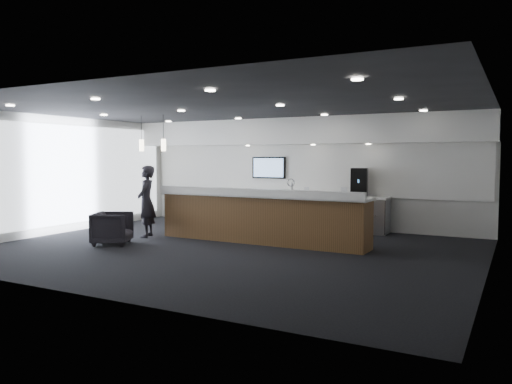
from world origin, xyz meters
The scene contains 27 objects.
ground centered at (0.00, 0.00, 0.00)m, with size 10.00×10.00×0.00m, color black.
ceiling centered at (0.00, 0.00, 3.00)m, with size 10.00×8.00×0.02m, color black.
back_wall centered at (0.00, 4.00, 1.50)m, with size 10.00×0.02×3.00m, color silver.
left_wall centered at (-5.00, 0.00, 1.50)m, with size 0.02×8.00×3.00m, color silver.
right_wall centered at (5.00, 0.00, 1.50)m, with size 0.02×8.00×3.00m, color silver.
soffit_bulkhead centered at (0.00, 3.55, 2.65)m, with size 10.00×0.90×0.70m, color white.
alcove_panel centered at (0.00, 3.97, 1.60)m, with size 9.80×0.06×1.40m, color white.
window_blinds_wall centered at (-4.96, 0.00, 1.50)m, with size 0.04×7.36×2.55m, color silver.
back_credenza centered at (0.00, 3.64, 0.48)m, with size 5.06×0.66×0.95m.
wall_tv centered at (-1.00, 3.91, 1.65)m, with size 1.05×0.08×0.62m.
pendant_left centered at (-2.40, 0.80, 2.25)m, with size 0.12×0.12×0.30m, color #FBE9C3.
pendant_right centered at (-3.10, 0.80, 2.25)m, with size 0.12×0.12×0.30m, color #FBE9C3.
ceiling_can_lights centered at (0.00, 0.00, 2.97)m, with size 7.00×5.00×0.02m, color white, non-canonical shape.
service_counter centered at (0.21, 1.07, 0.58)m, with size 5.11×0.91×1.49m.
coffee_machine centered at (1.75, 3.64, 1.31)m, with size 0.50×0.58×0.72m.
info_sign_left centered at (0.34, 3.50, 1.05)m, with size 0.15×0.02×0.20m, color silver.
info_sign_right centered at (1.38, 3.55, 1.06)m, with size 0.16×0.02×0.22m, color silver.
armchair centered at (-2.60, -0.72, 0.37)m, with size 0.78×0.80×0.73m, color black.
lounge_guest centered at (-2.62, 0.47, 0.87)m, with size 0.64×0.42×1.75m, color black.
cup_0 centered at (1.89, 3.54, 1.00)m, with size 0.11×0.11×0.11m, color white.
cup_1 centered at (1.75, 3.54, 1.00)m, with size 0.11×0.11×0.11m, color white.
cup_2 centered at (1.61, 3.54, 1.00)m, with size 0.11×0.11×0.11m, color white.
cup_3 centered at (1.47, 3.54, 1.00)m, with size 0.11×0.11×0.11m, color white.
cup_4 centered at (1.33, 3.54, 1.00)m, with size 0.11×0.11×0.11m, color white.
cup_5 centered at (1.19, 3.54, 1.00)m, with size 0.11×0.11×0.11m, color white.
cup_6 centered at (1.05, 3.54, 1.00)m, with size 0.11×0.11×0.11m, color white.
cup_7 centered at (0.91, 3.54, 1.00)m, with size 0.11×0.11×0.11m, color white.
Camera 1 is at (5.44, -8.97, 1.95)m, focal length 35.00 mm.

